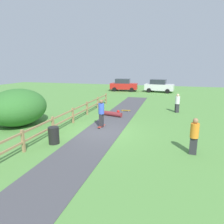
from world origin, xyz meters
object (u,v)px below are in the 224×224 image
at_px(bystander_white, 177,102).
at_px(skater_riding, 101,112).
at_px(skateboard_loose, 126,110).
at_px(parked_car_red, 124,85).
at_px(trash_bin, 54,135).
at_px(skater_fallen, 113,114).
at_px(bush_large, 18,107).
at_px(bystander_orange, 194,135).
at_px(parked_car_white, 159,86).

bearing_deg(bystander_white, skater_riding, -129.79).
xyz_separation_m(skateboard_loose, parked_car_red, (-3.42, 14.04, 0.87)).
height_order(trash_bin, skater_fallen, trash_bin).
distance_m(bush_large, trash_bin, 4.84).
height_order(skater_fallen, skateboard_loose, skater_fallen).
height_order(skater_riding, bystander_orange, skater_riding).
distance_m(trash_bin, skateboard_loose, 8.70).
bearing_deg(skater_riding, skater_fallen, 92.24).
relative_size(skater_riding, skateboard_loose, 2.25).
bearing_deg(skateboard_loose, trash_bin, -103.43).
distance_m(skater_fallen, bystander_orange, 8.10).
bearing_deg(bush_large, bystander_white, 33.12).
relative_size(bystander_orange, parked_car_red, 0.40).
bearing_deg(skateboard_loose, bystander_orange, -58.13).
bearing_deg(bystander_white, skater_fallen, -151.35).
height_order(skater_fallen, parked_car_red, parked_car_red).
relative_size(skateboard_loose, bystander_white, 0.50).
bearing_deg(bush_large, trash_bin, -29.63).
relative_size(skater_fallen, parked_car_red, 0.40).
bearing_deg(parked_car_red, skater_riding, -81.44).
bearing_deg(parked_car_red, skater_fallen, -80.22).
bearing_deg(trash_bin, bush_large, 150.37).
height_order(skater_riding, parked_car_red, parked_car_red).
distance_m(skater_riding, parked_car_red, 19.36).
bearing_deg(trash_bin, parked_car_red, 93.56).
distance_m(skater_fallen, parked_car_white, 16.26).
distance_m(skater_fallen, skateboard_loose, 2.08).
xyz_separation_m(skater_fallen, skateboard_loose, (0.66, 1.97, -0.11)).
bearing_deg(bush_large, bystander_orange, -8.97).
xyz_separation_m(skater_riding, skater_fallen, (-0.12, 3.13, -0.85)).
relative_size(skater_fallen, parked_car_white, 0.39).
height_order(trash_bin, parked_car_red, parked_car_red).
distance_m(trash_bin, skater_fallen, 6.63).
xyz_separation_m(parked_car_red, parked_car_white, (5.46, 0.01, 0.00)).
xyz_separation_m(bystander_white, parked_car_red, (-7.77, 13.27, 0.06)).
bearing_deg(bystander_white, bystander_orange, -86.56).
height_order(bystander_white, parked_car_red, parked_car_red).
xyz_separation_m(bush_large, parked_car_white, (8.21, 20.14, -0.28)).
bearing_deg(skater_riding, parked_car_white, 82.33).
relative_size(trash_bin, skater_riding, 0.49).
xyz_separation_m(trash_bin, bystander_orange, (6.89, 0.62, 0.50)).
bearing_deg(skater_riding, bystander_white, 50.21).
distance_m(trash_bin, bystander_white, 11.22).
relative_size(bush_large, skater_fallen, 2.43).
relative_size(skater_riding, bystander_orange, 1.06).
bearing_deg(skateboard_loose, bystander_white, 10.03).
relative_size(skater_riding, parked_car_white, 0.42).
xyz_separation_m(skateboard_loose, parked_car_white, (2.04, 14.05, 0.87)).
bearing_deg(trash_bin, parked_car_white, 79.77).
xyz_separation_m(trash_bin, parked_car_white, (4.06, 22.50, 0.51)).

